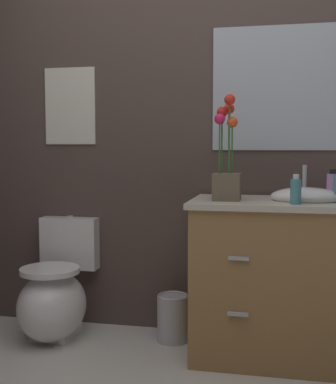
# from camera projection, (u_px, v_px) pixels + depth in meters

# --- Properties ---
(wall_back) EXTENTS (4.54, 0.05, 2.50)m
(wall_back) POSITION_uv_depth(u_px,v_px,m) (239.00, 124.00, 3.02)
(wall_back) COLOR #4C3D38
(wall_back) RESTS_ON ground_plane
(toilet) EXTENTS (0.38, 0.59, 0.69)m
(toilet) POSITION_uv_depth(u_px,v_px,m) (55.00, 296.00, 3.03)
(toilet) COLOR white
(toilet) RESTS_ON ground_plane
(vanity_cabinet) EXTENTS (0.94, 0.56, 1.02)m
(vanity_cabinet) POSITION_uv_depth(u_px,v_px,m) (281.00, 277.00, 2.72)
(vanity_cabinet) COLOR #9E7242
(vanity_cabinet) RESTS_ON ground_plane
(flower_vase) EXTENTS (0.14, 0.14, 0.54)m
(flower_vase) POSITION_uv_depth(u_px,v_px,m) (227.00, 168.00, 2.67)
(flower_vase) COLOR brown
(flower_vase) RESTS_ON vanity_cabinet
(soap_bottle) EXTENTS (0.05, 0.05, 0.15)m
(soap_bottle) POSITION_uv_depth(u_px,v_px,m) (296.00, 191.00, 2.50)
(soap_bottle) COLOR teal
(soap_bottle) RESTS_ON vanity_cabinet
(lotion_bottle) EXTENTS (0.06, 0.06, 0.16)m
(lotion_bottle) POSITION_uv_depth(u_px,v_px,m) (332.00, 186.00, 2.71)
(lotion_bottle) COLOR #B28CBF
(lotion_bottle) RESTS_ON vanity_cabinet
(trash_bin) EXTENTS (0.18, 0.18, 0.27)m
(trash_bin) POSITION_uv_depth(u_px,v_px,m) (173.00, 318.00, 2.97)
(trash_bin) COLOR #B7B7BC
(trash_bin) RESTS_ON ground_plane
(wall_poster) EXTENTS (0.32, 0.01, 0.47)m
(wall_poster) POSITION_uv_depth(u_px,v_px,m) (70.00, 106.00, 3.19)
(wall_poster) COLOR silver
(wall_mirror) EXTENTS (0.80, 0.01, 0.70)m
(wall_mirror) POSITION_uv_depth(u_px,v_px,m) (284.00, 88.00, 2.92)
(wall_mirror) COLOR #B2BCC6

